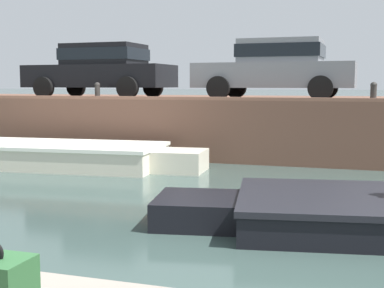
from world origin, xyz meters
The scene contains 8 objects.
ground_plane centered at (0.00, 5.11, 0.00)m, with size 400.00×400.00×0.00m, color #384C47.
far_quay_wall centered at (0.00, 13.22, 0.78)m, with size 60.00×6.00×1.55m, color brown.
far_wall_coping centered at (0.00, 10.34, 1.59)m, with size 60.00×0.24×0.08m, color brown.
boat_moored_west_cream centered at (-5.23, 8.57, 0.28)m, with size 6.70×2.49×0.56m.
car_leftmost_black centered at (-5.67, 11.72, 2.40)m, with size 4.32×2.00×1.54m.
car_left_inner_grey centered at (-0.56, 11.72, 2.40)m, with size 4.13×2.06×1.54m.
mooring_bollard_west centered at (-5.15, 10.47, 1.79)m, with size 0.15×0.15×0.44m.
mooring_bollard_mid centered at (1.84, 10.47, 1.79)m, with size 0.15×0.15×0.44m.
Camera 1 is at (1.62, -2.40, 1.94)m, focal length 50.00 mm.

